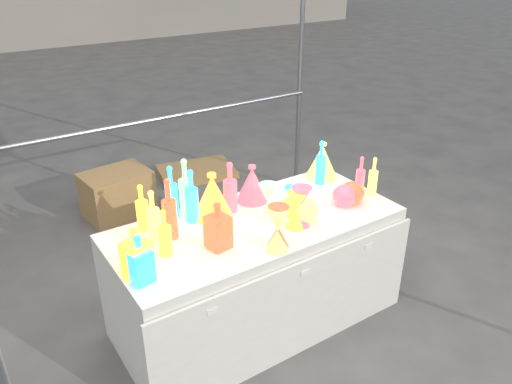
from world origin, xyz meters
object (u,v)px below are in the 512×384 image
cardboard_box_closed (117,194)px  bottle_0 (142,207)px  lampshade_0 (213,192)px  display_table (257,272)px  globe_0 (294,209)px  decanter_0 (136,252)px  hourglass_0 (278,227)px

cardboard_box_closed → bottle_0: size_ratio=2.00×
lampshade_0 → display_table: bearing=-69.8°
cardboard_box_closed → globe_0: 2.17m
decanter_0 → hourglass_0: bearing=-27.9°
display_table → decanter_0: bearing=-170.6°
display_table → cardboard_box_closed: display_table is taller
cardboard_box_closed → display_table: bearing=-88.6°
cardboard_box_closed → lampshade_0: (0.12, -1.64, 0.66)m
display_table → hourglass_0: hourglass_0 is taller
bottle_0 → globe_0: bearing=-26.3°
bottle_0 → lampshade_0: size_ratio=1.20×
display_table → bottle_0: bearing=153.3°
globe_0 → lampshade_0: lampshade_0 is taller
decanter_0 → globe_0: (1.02, 0.04, -0.08)m
cardboard_box_closed → decanter_0: (-0.55, -2.06, 0.68)m
hourglass_0 → lampshade_0: bearing=98.6°
bottle_0 → display_table: bearing=-26.7°
cardboard_box_closed → decanter_0: decanter_0 is taller
display_table → hourglass_0: bearing=-100.0°
globe_0 → display_table: bearing=154.7°
globe_0 → hourglass_0: bearing=-143.4°
cardboard_box_closed → hourglass_0: size_ratio=2.34×
hourglass_0 → lampshade_0: 0.59m
display_table → bottle_0: size_ratio=6.33×
bottle_0 → decanter_0: size_ratio=0.99×
decanter_0 → lampshade_0: (0.67, 0.42, -0.03)m
globe_0 → decanter_0: bearing=-177.9°
cardboard_box_closed → globe_0: (0.47, -2.03, 0.61)m
display_table → lampshade_0: bearing=115.6°
display_table → bottle_0: bottle_0 is taller
hourglass_0 → decanter_0: bearing=168.5°
bottle_0 → decanter_0: 0.49m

